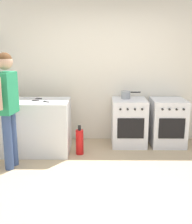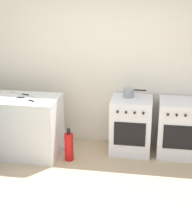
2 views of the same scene
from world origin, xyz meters
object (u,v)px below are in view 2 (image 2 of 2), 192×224
(oven_left, at_px, (131,125))
(knife_bread, at_px, (20,94))
(pot, at_px, (129,93))
(knife_utility, at_px, (25,97))
(knife_paring, at_px, (30,100))
(fire_extinguisher, at_px, (69,147))
(oven_right, at_px, (178,128))

(oven_left, relative_size, knife_bread, 2.47)
(oven_left, xyz_separation_m, pot, (-0.06, 0.07, 0.49))
(pot, relative_size, knife_utility, 1.39)
(knife_paring, height_order, fire_extinguisher, knife_paring)
(oven_left, bearing_deg, knife_utility, -166.37)
(knife_utility, xyz_separation_m, fire_extinguisher, (0.67, -0.10, -0.69))
(fire_extinguisher, bearing_deg, knife_utility, 171.14)
(oven_right, xyz_separation_m, fire_extinguisher, (-1.58, -0.48, -0.21))
(knife_paring, relative_size, fire_extinguisher, 0.39)
(oven_right, height_order, knife_bread, knife_bread)
(oven_right, height_order, fire_extinguisher, oven_right)
(pot, height_order, fire_extinguisher, pot)
(fire_extinguisher, bearing_deg, pot, 34.09)
(knife_paring, height_order, knife_bread, same)
(knife_paring, xyz_separation_m, knife_utility, (-0.12, 0.12, -0.00))
(knife_paring, bearing_deg, fire_extinguisher, 1.77)
(oven_right, relative_size, fire_extinguisher, 1.70)
(oven_right, height_order, pot, pot)
(oven_right, bearing_deg, fire_extinguisher, -163.12)
(oven_right, height_order, knife_utility, knife_utility)
(pot, xyz_separation_m, knife_utility, (-1.48, -0.44, -0.02))
(knife_bread, bearing_deg, knife_utility, -50.88)
(pot, relative_size, knife_bread, 1.01)
(knife_paring, bearing_deg, knife_utility, 134.61)
(knife_paring, distance_m, fire_extinguisher, 0.88)
(oven_right, distance_m, fire_extinguisher, 1.66)
(knife_bread, bearing_deg, oven_left, 6.84)
(pot, xyz_separation_m, knife_paring, (-1.36, -0.57, -0.01))
(oven_left, height_order, knife_bread, knife_bread)
(knife_paring, bearing_deg, oven_left, 19.21)
(oven_right, relative_size, knife_paring, 4.36)
(pot, height_order, knife_bread, pot)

